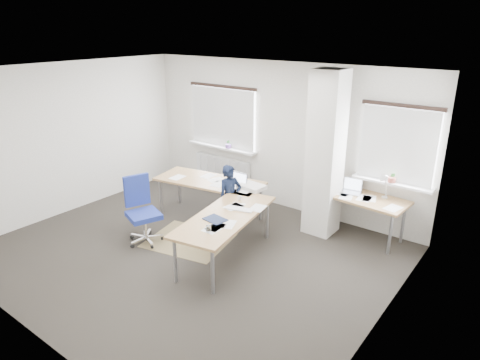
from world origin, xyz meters
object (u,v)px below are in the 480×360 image
Objects in this scene: desk_side at (364,200)px; person at (230,199)px; task_chair at (144,224)px; desk_main at (219,198)px.

desk_side is 2.25m from person.
desk_side reaches higher than person.
desk_main is at bearing 66.57° from task_chair.
desk_main is 0.28m from person.
person is (0.90, 1.17, 0.29)m from task_chair.
person is at bearing 75.51° from desk_main.
desk_main is 1.94× the size of desk_side.
task_chair is (-0.88, -0.91, -0.38)m from desk_main.
person is at bearing 73.17° from task_chair.
person reaches higher than task_chair.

